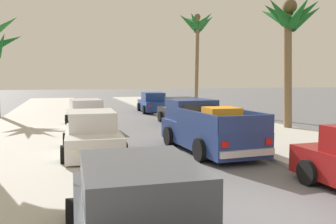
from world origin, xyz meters
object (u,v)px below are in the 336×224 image
(car_left_far, at_px, (182,112))
(palm_tree_right_back, at_px, (289,24))
(car_right_far, at_px, (153,103))
(car_left_mid, at_px, (86,115))
(car_right_near, at_px, (139,219))
(pickup_truck, at_px, (207,129))
(palm_tree_right_fore, at_px, (197,28))
(car_right_mid, at_px, (92,135))

(car_left_far, relative_size, palm_tree_right_back, 0.65)
(car_right_far, bearing_deg, car_left_mid, -125.47)
(car_left_far, xyz_separation_m, car_right_far, (0.10, 7.51, 0.00))
(car_right_near, relative_size, car_left_far, 0.99)
(pickup_truck, bearing_deg, car_left_far, 78.06)
(car_right_near, bearing_deg, car_right_far, 75.57)
(car_left_mid, relative_size, palm_tree_right_back, 0.65)
(pickup_truck, bearing_deg, palm_tree_right_fore, 70.61)
(car_left_mid, distance_m, car_left_far, 5.49)
(pickup_truck, relative_size, car_right_mid, 1.23)
(pickup_truck, relative_size, palm_tree_right_fore, 0.68)
(pickup_truck, xyz_separation_m, car_right_mid, (-4.12, 0.30, -0.10))
(car_right_mid, distance_m, car_left_far, 9.24)
(car_left_mid, xyz_separation_m, car_left_far, (5.48, 0.32, 0.00))
(car_right_far, height_order, palm_tree_right_fore, palm_tree_right_fore)
(pickup_truck, distance_m, car_right_mid, 4.13)
(car_right_mid, relative_size, palm_tree_right_back, 0.65)
(palm_tree_right_fore, bearing_deg, car_right_near, -112.69)
(car_left_far, distance_m, car_right_far, 7.51)
(car_left_mid, height_order, palm_tree_right_back, palm_tree_right_back)
(pickup_truck, relative_size, palm_tree_right_back, 0.80)
(car_left_mid, relative_size, car_left_far, 1.00)
(car_left_mid, bearing_deg, car_right_far, 54.53)
(car_left_mid, bearing_deg, palm_tree_right_back, -17.90)
(car_left_far, xyz_separation_m, palm_tree_right_back, (4.53, -3.56, 4.70))
(car_left_far, relative_size, palm_tree_right_fore, 0.55)
(pickup_truck, height_order, car_right_far, pickup_truck)
(pickup_truck, height_order, palm_tree_right_back, palm_tree_right_back)
(car_left_mid, height_order, car_right_mid, same)
(car_left_far, height_order, palm_tree_right_fore, palm_tree_right_fore)
(car_left_mid, height_order, palm_tree_right_fore, palm_tree_right_fore)
(pickup_truck, xyz_separation_m, car_left_far, (1.60, 7.56, -0.10))
(pickup_truck, relative_size, car_right_far, 1.23)
(car_right_mid, height_order, car_left_far, same)
(car_left_mid, xyz_separation_m, palm_tree_right_back, (10.02, -3.24, 4.70))
(palm_tree_right_fore, xyz_separation_m, palm_tree_right_back, (0.90, -10.86, -1.15))
(car_left_mid, xyz_separation_m, car_right_mid, (-0.23, -6.93, 0.00))
(car_right_near, distance_m, palm_tree_right_fore, 24.85)
(pickup_truck, relative_size, car_left_mid, 1.23)
(car_left_far, bearing_deg, palm_tree_right_fore, 63.55)
(car_right_mid, height_order, palm_tree_right_back, palm_tree_right_back)
(palm_tree_right_back, bearing_deg, car_left_mid, 162.10)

